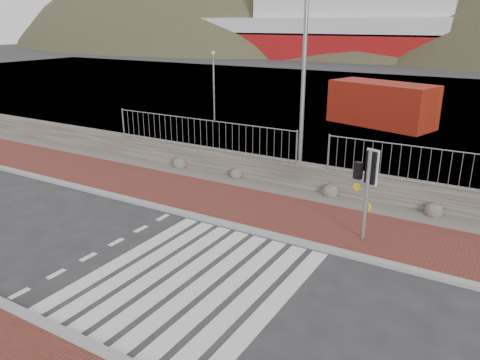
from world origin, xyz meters
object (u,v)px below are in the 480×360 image
Objects in this scene: streetlight at (309,45)px; shipping_container at (382,104)px; ferry at (316,24)px; traffic_signal_far at (367,175)px.

streetlight is 12.13m from shipping_container.
streetlight reaches higher than shipping_container.
ferry reaches higher than traffic_signal_far.
streetlight is (23.94, -59.77, -0.34)m from ferry.
ferry is 5.61× the size of streetlight.
ferry is at bearing 132.88° from shipping_container.
ferry is 69.55m from traffic_signal_far.
traffic_signal_far is at bearing -66.72° from ferry.
streetlight is 1.51× the size of shipping_container.
ferry is at bearing 101.06° from streetlight.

